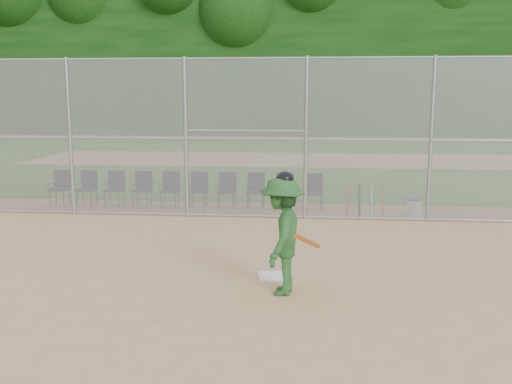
# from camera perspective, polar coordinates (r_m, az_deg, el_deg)

# --- Properties ---
(ground) EXTENTS (100.00, 100.00, 0.00)m
(ground) POSITION_cam_1_polar(r_m,az_deg,el_deg) (9.62, -1.41, -9.02)
(ground) COLOR tan
(ground) RESTS_ON ground
(grass_strip) EXTENTS (100.00, 100.00, 0.00)m
(grass_strip) POSITION_cam_1_polar(r_m,az_deg,el_deg) (27.24, 3.06, 3.28)
(grass_strip) COLOR #25631D
(grass_strip) RESTS_ON ground
(dirt_patch_far) EXTENTS (24.00, 24.00, 0.00)m
(dirt_patch_far) POSITION_cam_1_polar(r_m,az_deg,el_deg) (27.24, 3.06, 3.29)
(dirt_patch_far) COLOR tan
(dirt_patch_far) RESTS_ON ground
(backstop_fence) EXTENTS (16.09, 0.09, 4.00)m
(backstop_fence) POSITION_cam_1_polar(r_m,az_deg,el_deg) (14.12, 0.95, 5.61)
(backstop_fence) COLOR gray
(backstop_fence) RESTS_ON ground
(treeline) EXTENTS (81.00, 60.00, 11.00)m
(treeline) POSITION_cam_1_polar(r_m,az_deg,el_deg) (29.16, 3.33, 14.52)
(treeline) COLOR black
(treeline) RESTS_ON ground
(home_plate) EXTENTS (0.55, 0.55, 0.02)m
(home_plate) POSITION_cam_1_polar(r_m,az_deg,el_deg) (9.92, 1.62, -8.36)
(home_plate) COLOR silver
(home_plate) RESTS_ON ground
(batter_at_plate) EXTENTS (1.02, 1.42, 1.94)m
(batter_at_plate) POSITION_cam_1_polar(r_m,az_deg,el_deg) (8.88, 2.63, -4.31)
(batter_at_plate) COLOR #215423
(batter_at_plate) RESTS_ON ground
(water_cooler) EXTENTS (0.37, 0.37, 0.47)m
(water_cooler) POSITION_cam_1_polar(r_m,az_deg,el_deg) (15.12, 15.49, -1.46)
(water_cooler) COLOR white
(water_cooler) RESTS_ON ground
(spare_bats) EXTENTS (0.96, 0.39, 0.83)m
(spare_bats) POSITION_cam_1_polar(r_m,az_deg,el_deg) (14.80, 10.87, -0.86)
(spare_bats) COLOR #D84C14
(spare_bats) RESTS_ON ground
(chair_0) EXTENTS (0.54, 0.52, 0.96)m
(chair_0) POSITION_cam_1_polar(r_m,az_deg,el_deg) (17.00, -19.08, 0.39)
(chair_0) COLOR #0E0E34
(chair_0) RESTS_ON ground
(chair_1) EXTENTS (0.54, 0.52, 0.96)m
(chair_1) POSITION_cam_1_polar(r_m,az_deg,el_deg) (16.69, -16.59, 0.36)
(chair_1) COLOR #0E0E34
(chair_1) RESTS_ON ground
(chair_2) EXTENTS (0.54, 0.52, 0.96)m
(chair_2) POSITION_cam_1_polar(r_m,az_deg,el_deg) (16.41, -14.01, 0.32)
(chair_2) COLOR #0E0E34
(chair_2) RESTS_ON ground
(chair_3) EXTENTS (0.54, 0.52, 0.96)m
(chair_3) POSITION_cam_1_polar(r_m,az_deg,el_deg) (16.16, -11.35, 0.28)
(chair_3) COLOR #0E0E34
(chair_3) RESTS_ON ground
(chair_4) EXTENTS (0.54, 0.52, 0.96)m
(chair_4) POSITION_cam_1_polar(r_m,az_deg,el_deg) (15.95, -8.61, 0.24)
(chair_4) COLOR #0E0E34
(chair_4) RESTS_ON ground
(chair_5) EXTENTS (0.54, 0.52, 0.96)m
(chair_5) POSITION_cam_1_polar(r_m,az_deg,el_deg) (15.78, -5.80, 0.19)
(chair_5) COLOR #0E0E34
(chair_5) RESTS_ON ground
(chair_6) EXTENTS (0.54, 0.52, 0.96)m
(chair_6) POSITION_cam_1_polar(r_m,az_deg,el_deg) (15.65, -2.94, 0.15)
(chair_6) COLOR #0E0E34
(chair_6) RESTS_ON ground
(chair_7) EXTENTS (0.54, 0.52, 0.96)m
(chair_7) POSITION_cam_1_polar(r_m,az_deg,el_deg) (15.55, -0.04, 0.10)
(chair_7) COLOR #0E0E34
(chair_7) RESTS_ON ground
(chair_8) EXTENTS (0.54, 0.52, 0.96)m
(chair_8) POSITION_cam_1_polar(r_m,az_deg,el_deg) (15.50, 2.89, 0.06)
(chair_8) COLOR #0E0E34
(chair_8) RESTS_ON ground
(chair_9) EXTENTS (0.54, 0.52, 0.96)m
(chair_9) POSITION_cam_1_polar(r_m,az_deg,el_deg) (15.49, 5.83, 0.01)
(chair_9) COLOR #0E0E34
(chair_9) RESTS_ON ground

